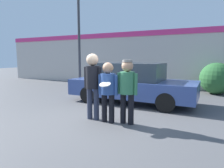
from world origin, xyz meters
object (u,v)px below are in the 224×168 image
(person_left, at_px, (93,80))
(street_lamp, at_px, (81,8))
(person_right, at_px, (127,86))
(shrub, at_px, (216,78))
(person_middle_with_frisbee, at_px, (108,87))
(parked_car_near, at_px, (132,83))

(person_left, distance_m, street_lamp, 5.00)
(person_right, height_order, shrub, person_right)
(person_left, height_order, person_middle_with_frisbee, person_left)
(person_middle_with_frisbee, distance_m, shrub, 6.57)
(street_lamp, height_order, shrub, street_lamp)
(person_left, distance_m, parked_car_near, 2.53)
(shrub, bearing_deg, person_left, -117.54)
(person_middle_with_frisbee, bearing_deg, person_right, 13.96)
(person_left, distance_m, person_middle_with_frisbee, 0.53)
(person_middle_with_frisbee, bearing_deg, street_lamp, 133.62)
(person_left, bearing_deg, parked_car_near, 85.91)
(parked_car_near, bearing_deg, person_right, -71.27)
(person_left, relative_size, street_lamp, 0.28)
(person_left, xyz_separation_m, person_middle_with_frisbee, (0.50, -0.05, -0.16))
(shrub, bearing_deg, parked_car_near, -130.21)
(person_right, height_order, parked_car_near, person_right)
(person_right, distance_m, parked_car_near, 2.57)
(person_left, relative_size, shrub, 1.23)
(person_middle_with_frisbee, relative_size, person_right, 0.96)
(parked_car_near, height_order, street_lamp, street_lamp)
(parked_car_near, bearing_deg, street_lamp, 165.83)
(person_middle_with_frisbee, relative_size, parked_car_near, 0.34)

